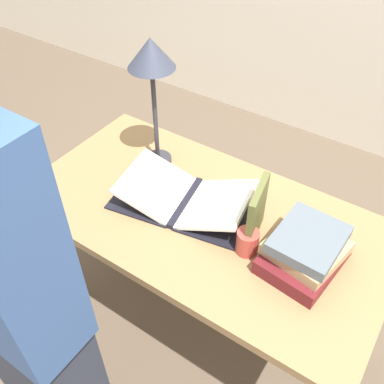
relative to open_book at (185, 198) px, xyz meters
name	(u,v)px	position (x,y,z in m)	size (l,w,h in m)	color
ground_plane	(200,322)	(0.08, -0.01, -0.78)	(12.00, 12.00, 0.00)	brown
reading_desk	(202,233)	(0.08, -0.01, -0.14)	(1.34, 0.70, 0.75)	#937047
open_book	(185,198)	(0.00, 0.00, 0.00)	(0.57, 0.37, 0.10)	black
book_stack_tall	(306,250)	(0.47, -0.01, 0.03)	(0.25, 0.30, 0.14)	maroon
book_standing_upright	(256,213)	(0.28, 0.00, 0.08)	(0.06, 0.18, 0.22)	brown
reading_lamp	(151,63)	(-0.24, 0.15, 0.41)	(0.17, 0.17, 0.52)	#2D2D33
coffee_mug	(247,241)	(0.29, -0.07, 0.02)	(0.08, 0.10, 0.09)	#B74238
person_reader	(25,319)	(-0.08, -0.67, 0.03)	(0.36, 0.21, 1.64)	#2D3342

